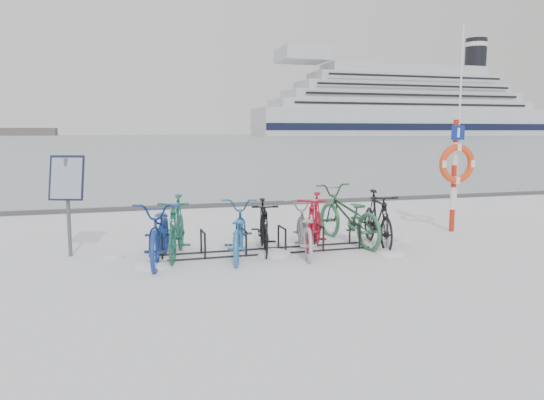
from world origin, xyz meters
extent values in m
plane|color=white|center=(0.00, 0.00, 0.00)|extent=(900.00, 900.00, 0.00)
cube|color=#9EACB3|center=(0.00, 155.00, 0.01)|extent=(400.00, 298.00, 0.02)
cube|color=#3F3F42|center=(0.00, 5.90, 0.05)|extent=(400.00, 0.25, 0.10)
cylinder|color=black|center=(-1.80, -0.22, 0.22)|extent=(0.04, 0.04, 0.44)
cylinder|color=black|center=(-1.80, 0.22, 0.22)|extent=(0.04, 0.04, 0.44)
cylinder|color=black|center=(-1.80, 0.00, 0.44)|extent=(0.04, 0.44, 0.04)
cylinder|color=black|center=(-1.08, -0.22, 0.22)|extent=(0.04, 0.04, 0.44)
cylinder|color=black|center=(-1.08, 0.22, 0.22)|extent=(0.04, 0.04, 0.44)
cylinder|color=black|center=(-1.08, 0.00, 0.44)|extent=(0.04, 0.44, 0.04)
cylinder|color=black|center=(-0.36, -0.22, 0.22)|extent=(0.04, 0.04, 0.44)
cylinder|color=black|center=(-0.36, 0.22, 0.22)|extent=(0.04, 0.04, 0.44)
cylinder|color=black|center=(-0.36, 0.00, 0.44)|extent=(0.04, 0.44, 0.04)
cylinder|color=black|center=(0.36, -0.22, 0.22)|extent=(0.04, 0.04, 0.44)
cylinder|color=black|center=(0.36, 0.22, 0.22)|extent=(0.04, 0.04, 0.44)
cylinder|color=black|center=(0.36, 0.00, 0.44)|extent=(0.04, 0.44, 0.04)
cylinder|color=black|center=(1.08, -0.22, 0.22)|extent=(0.04, 0.04, 0.44)
cylinder|color=black|center=(1.08, 0.22, 0.22)|extent=(0.04, 0.04, 0.44)
cylinder|color=black|center=(1.08, 0.00, 0.44)|extent=(0.04, 0.44, 0.04)
cylinder|color=black|center=(1.80, -0.22, 0.22)|extent=(0.04, 0.04, 0.44)
cylinder|color=black|center=(1.80, 0.22, 0.22)|extent=(0.04, 0.04, 0.44)
cylinder|color=black|center=(1.80, 0.00, 0.44)|extent=(0.04, 0.44, 0.04)
cylinder|color=black|center=(0.00, -0.22, 0.02)|extent=(4.00, 0.03, 0.03)
cylinder|color=black|center=(0.00, 0.22, 0.02)|extent=(4.00, 0.03, 0.03)
cylinder|color=#595B5E|center=(-3.31, 0.66, 0.85)|extent=(0.07, 0.07, 1.71)
cube|color=black|center=(-3.31, 0.63, 1.38)|extent=(0.63, 0.40, 0.77)
cube|color=#8C99AD|center=(-3.31, 0.59, 1.38)|extent=(0.55, 0.33, 0.69)
cylinder|color=red|center=(4.50, 0.82, 0.24)|extent=(0.11, 0.11, 0.48)
cylinder|color=silver|center=(4.50, 0.82, 0.72)|extent=(0.11, 0.11, 0.48)
cylinder|color=red|center=(4.50, 0.82, 1.21)|extent=(0.11, 0.11, 0.48)
cylinder|color=silver|center=(4.50, 0.82, 1.69)|extent=(0.11, 0.11, 0.48)
cylinder|color=red|center=(4.50, 0.82, 2.17)|extent=(0.11, 0.11, 0.48)
torus|color=red|center=(4.50, 0.73, 1.48)|extent=(0.84, 0.14, 0.84)
cube|color=navy|center=(4.50, 0.74, 2.14)|extent=(0.31, 0.03, 0.31)
cylinder|color=silver|center=(4.61, 0.87, 2.19)|extent=(0.04, 0.04, 4.39)
cube|color=silver|center=(118.40, 200.94, 5.65)|extent=(131.85, 24.49, 11.30)
cube|color=black|center=(118.40, 188.65, 3.77)|extent=(131.85, 0.30, 2.83)
cube|color=black|center=(118.40, 213.23, 3.77)|extent=(131.85, 0.30, 2.83)
cube|color=silver|center=(118.40, 200.94, 13.19)|extent=(117.73, 22.60, 3.77)
cube|color=silver|center=(118.40, 200.94, 20.72)|extent=(95.12, 19.78, 3.77)
cube|color=silver|center=(118.40, 200.94, 28.25)|extent=(72.52, 16.95, 3.77)
cube|color=silver|center=(71.31, 200.94, 32.96)|extent=(18.84, 18.84, 5.65)
cylinder|color=black|center=(154.19, 200.94, 36.73)|extent=(9.42, 9.42, 13.19)
cube|color=black|center=(118.40, 189.45, 16.95)|extent=(103.60, 0.20, 11.30)
imported|color=navy|center=(-1.80, -0.12, 0.54)|extent=(1.10, 2.17, 1.09)
imported|color=#1B5947|center=(-1.51, 0.16, 0.55)|extent=(0.92, 1.89, 1.09)
imported|color=#286CA9|center=(-0.50, -0.20, 0.50)|extent=(1.15, 2.00, 0.99)
imported|color=black|center=(0.05, 0.12, 0.49)|extent=(0.76, 1.69, 0.98)
imported|color=#A0A1A8|center=(0.68, -0.28, 0.48)|extent=(1.02, 1.92, 0.96)
imported|color=#B50C23|center=(0.99, 0.01, 0.54)|extent=(1.29, 1.81, 1.07)
imported|color=#2C663F|center=(1.81, 0.35, 0.57)|extent=(1.05, 2.27, 1.15)
imported|color=black|center=(2.26, -0.04, 0.54)|extent=(0.84, 1.87, 1.09)
ellipsoid|color=white|center=(-2.57, 0.36, 0.00)|extent=(0.37, 0.37, 0.13)
ellipsoid|color=white|center=(-1.97, -0.48, 0.00)|extent=(0.61, 0.61, 0.21)
ellipsoid|color=white|center=(-0.73, 0.67, 0.00)|extent=(0.41, 0.41, 0.14)
ellipsoid|color=white|center=(2.16, -0.75, 0.00)|extent=(0.53, 0.53, 0.18)
ellipsoid|color=white|center=(0.43, 0.44, 0.00)|extent=(0.36, 0.36, 0.12)
ellipsoid|color=white|center=(0.14, -0.26, 0.00)|extent=(0.61, 0.61, 0.21)
ellipsoid|color=white|center=(2.97, 0.20, 0.00)|extent=(0.39, 0.39, 0.14)
camera|label=1|loc=(-2.44, -9.02, 2.18)|focal=35.00mm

